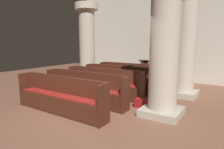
{
  "coord_description": "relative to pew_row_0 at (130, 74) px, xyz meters",
  "views": [
    {
      "loc": [
        3.02,
        -3.48,
        1.86
      ],
      "look_at": [
        -0.62,
        2.14,
        0.75
      ],
      "focal_mm": 30.46,
      "sensor_mm": 36.0,
      "label": 1
    }
  ],
  "objects": [
    {
      "name": "pillar_aisle_side",
      "position": [
        2.35,
        -0.49,
        1.42
      ],
      "size": [
        1.09,
        1.09,
        3.73
      ],
      "color": "#B6AD9A",
      "rests_on": "ground"
    },
    {
      "name": "ground_plane",
      "position": [
        0.82,
        -3.94,
        -0.51
      ],
      "size": [
        19.2,
        19.2,
        0.0
      ],
      "primitive_type": "plane",
      "color": "brown"
    },
    {
      "name": "pew_row_2",
      "position": [
        0.0,
        -2.03,
        0.0
      ],
      "size": [
        2.97,
        0.46,
        0.97
      ],
      "color": "#4C2316",
      "rests_on": "ground"
    },
    {
      "name": "hymn_book",
      "position": [
        0.41,
        -0.82,
        0.47
      ],
      "size": [
        0.15,
        0.22,
        0.03
      ],
      "primitive_type": "cube",
      "color": "#194723",
      "rests_on": "pew_row_1"
    },
    {
      "name": "pew_row_0",
      "position": [
        0.0,
        0.0,
        0.0
      ],
      "size": [
        2.97,
        0.47,
        0.97
      ],
      "color": "#4C2316",
      "rests_on": "ground"
    },
    {
      "name": "lectern",
      "position": [
        0.22,
        1.04,
        -0.06
      ],
      "size": [
        0.48,
        0.45,
        1.08
      ],
      "color": "#492215",
      "rests_on": "ground"
    },
    {
      "name": "back_wall",
      "position": [
        0.82,
        2.14,
        1.74
      ],
      "size": [
        10.0,
        0.16,
        4.5
      ],
      "primitive_type": "cube",
      "color": "silver",
      "rests_on": "ground"
    },
    {
      "name": "pillar_aisle_rear",
      "position": [
        2.35,
        -2.71,
        1.42
      ],
      "size": [
        1.06,
        1.06,
        3.73
      ],
      "color": "#B6AD9A",
      "rests_on": "ground"
    },
    {
      "name": "pillar_far_side",
      "position": [
        -2.3,
        -0.18,
        1.42
      ],
      "size": [
        1.09,
        1.09,
        3.73
      ],
      "color": "#B6AD9A",
      "rests_on": "ground"
    },
    {
      "name": "kneeler_box_red",
      "position": [
        1.69,
        -2.47,
        -0.38
      ],
      "size": [
        0.41,
        0.25,
        0.26
      ],
      "primitive_type": "cube",
      "color": "maroon",
      "rests_on": "ground"
    },
    {
      "name": "pew_row_4",
      "position": [
        0.0,
        -4.05,
        0.0
      ],
      "size": [
        2.97,
        0.46,
        0.97
      ],
      "color": "#4C2316",
      "rests_on": "ground"
    },
    {
      "name": "pew_row_3",
      "position": [
        0.0,
        -3.04,
        0.0
      ],
      "size": [
        2.97,
        0.47,
        0.97
      ],
      "color": "#4C2316",
      "rests_on": "ground"
    },
    {
      "name": "pew_row_1",
      "position": [
        0.0,
        -1.01,
        0.0
      ],
      "size": [
        2.97,
        0.46,
        0.97
      ],
      "color": "#4C2316",
      "rests_on": "ground"
    }
  ]
}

